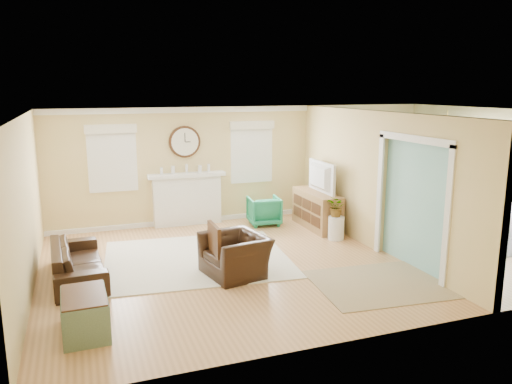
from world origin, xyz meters
TOP-DOWN VIEW (x-y plane):
  - floor at (0.00, 0.00)m, footprint 9.00×9.00m
  - wall_back at (0.00, 3.00)m, footprint 9.00×0.02m
  - wall_front at (0.00, -3.00)m, footprint 9.00×0.02m
  - wall_left at (-4.50, 0.00)m, footprint 0.02×6.00m
  - wall_right at (4.50, 0.00)m, footprint 0.02×6.00m
  - ceiling at (0.00, 0.00)m, footprint 9.00×6.00m
  - partition at (1.51, 0.28)m, footprint 0.17×6.00m
  - fireplace at (-1.50, 2.88)m, footprint 1.70×0.30m
  - wall_clock at (-1.50, 2.97)m, footprint 0.70×0.07m
  - window_left at (-3.05, 2.95)m, footprint 1.05×0.13m
  - window_right at (0.05, 2.95)m, footprint 1.05×0.13m
  - french_doors at (4.45, 0.00)m, footprint 0.06×1.70m
  - pendant at (3.00, 0.00)m, footprint 0.30×0.30m
  - rug_cream at (-1.85, 0.53)m, footprint 3.45×3.06m
  - rug_jute at (0.58, -1.59)m, footprint 2.15×1.82m
  - rug_grey at (3.33, 0.26)m, footprint 2.51×3.14m
  - sofa at (-3.85, 0.25)m, footprint 0.88×2.00m
  - eames_chair at (-1.42, -0.43)m, footprint 1.09×1.19m
  - green_chair at (0.11, 2.29)m, footprint 0.75×0.76m
  - trunk at (-3.79, -1.69)m, footprint 0.56×0.90m
  - credenza at (1.10, 1.65)m, footprint 0.51×1.51m
  - tv at (1.08, 1.65)m, footprint 0.16×1.15m
  - garden_stool at (1.08, 0.73)m, footprint 0.32×0.32m
  - potted_plant at (1.08, 0.73)m, footprint 0.40×0.44m
  - dining_table at (3.33, 0.26)m, footprint 1.22×1.87m
  - dining_chair_n at (3.35, 1.30)m, footprint 0.50×0.50m
  - dining_chair_s at (3.31, -0.90)m, footprint 0.52×0.52m
  - dining_chair_w at (2.59, 0.28)m, footprint 0.44×0.44m
  - dining_chair_e at (3.97, 0.18)m, footprint 0.49×0.49m

SIDE VIEW (x-z plane):
  - floor at x=0.00m, z-range 0.00..0.00m
  - rug_jute at x=0.58m, z-range 0.00..0.01m
  - rug_grey at x=3.33m, z-range 0.00..0.01m
  - rug_cream at x=-1.85m, z-range 0.00..0.02m
  - garden_stool at x=1.08m, z-range 0.00..0.47m
  - trunk at x=-3.79m, z-range 0.00..0.51m
  - sofa at x=-3.85m, z-range 0.00..0.57m
  - dining_table at x=3.33m, z-range 0.00..0.61m
  - green_chair at x=0.11m, z-range 0.00..0.63m
  - eames_chair at x=-1.42m, z-range 0.00..0.67m
  - credenza at x=1.10m, z-range 0.00..0.80m
  - dining_chair_e at x=3.97m, z-range 0.08..0.98m
  - dining_chair_n at x=3.35m, z-range 0.08..0.99m
  - dining_chair_w at x=2.59m, z-range 0.08..1.03m
  - dining_chair_s at x=3.31m, z-range 0.09..1.06m
  - fireplace at x=-1.50m, z-range 0.01..1.18m
  - potted_plant at x=1.08m, z-range 0.47..0.89m
  - french_doors at x=4.45m, z-range 0.00..2.20m
  - tv at x=1.08m, z-range 0.80..1.46m
  - wall_back at x=0.00m, z-range 0.00..2.60m
  - wall_front at x=0.00m, z-range 0.00..2.60m
  - wall_left at x=-4.50m, z-range 0.00..2.60m
  - wall_right at x=4.50m, z-range 0.00..2.60m
  - partition at x=1.51m, z-range 0.06..2.66m
  - window_left at x=-3.05m, z-range 0.95..2.37m
  - window_right at x=0.05m, z-range 0.95..2.37m
  - wall_clock at x=-1.50m, z-range 1.50..2.20m
  - pendant at x=3.00m, z-range 1.93..2.48m
  - ceiling at x=0.00m, z-range 2.59..2.61m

